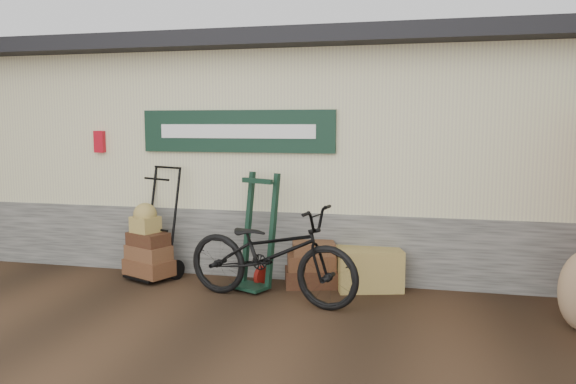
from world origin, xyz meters
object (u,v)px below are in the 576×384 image
(porter_trolley, at_px, (158,221))
(green_barrow, at_px, (258,231))
(suitcase_stack, at_px, (311,264))
(bicycle, at_px, (271,248))
(wicker_hamper, at_px, (369,269))

(porter_trolley, xyz_separation_m, green_barrow, (1.43, -0.17, -0.04))
(suitcase_stack, height_order, bicycle, bicycle)
(porter_trolley, bearing_deg, bicycle, 3.19)
(porter_trolley, bearing_deg, suitcase_stack, 24.87)
(porter_trolley, distance_m, suitcase_stack, 2.12)
(porter_trolley, relative_size, wicker_hamper, 1.93)
(green_barrow, height_order, wicker_hamper, green_barrow)
(suitcase_stack, bearing_deg, green_barrow, -161.03)
(suitcase_stack, bearing_deg, porter_trolley, -178.56)
(bicycle, bearing_deg, porter_trolley, 82.40)
(porter_trolley, height_order, green_barrow, porter_trolley)
(porter_trolley, height_order, suitcase_stack, porter_trolley)
(suitcase_stack, bearing_deg, bicycle, -116.57)
(porter_trolley, height_order, bicycle, porter_trolley)
(wicker_hamper, distance_m, bicycle, 1.35)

